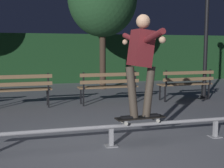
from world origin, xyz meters
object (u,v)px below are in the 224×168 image
at_px(skateboarder, 141,57).
at_px(park_bench_left_center, 19,87).
at_px(skateboard, 140,118).
at_px(park_bench_rightmost, 186,82).
at_px(lamp_post_right, 207,13).
at_px(park_bench_right_center, 109,84).
at_px(grind_rail, 111,129).

relative_size(skateboarder, park_bench_left_center, 0.97).
xyz_separation_m(skateboard, park_bench_rightmost, (2.66, 3.35, 0.13)).
xyz_separation_m(skateboarder, park_bench_left_center, (-1.90, 3.35, -0.81)).
bearing_deg(lamp_post_right, park_bench_rightmost, 179.63).
distance_m(skateboarder, park_bench_right_center, 3.46).
distance_m(skateboard, park_bench_rightmost, 4.28).
relative_size(park_bench_left_center, park_bench_rightmost, 1.00).
xyz_separation_m(skateboarder, park_bench_right_center, (0.38, 3.35, -0.81)).
bearing_deg(skateboarder, park_bench_rightmost, 51.56).
distance_m(park_bench_left_center, park_bench_rightmost, 4.56).
bearing_deg(lamp_post_right, skateboard, -134.10).
distance_m(park_bench_rightmost, lamp_post_right, 2.03).
distance_m(skateboard, skateboarder, 0.94).
height_order(skateboard, skateboarder, skateboarder).
xyz_separation_m(park_bench_left_center, lamp_post_right, (5.14, -0.00, 1.94)).
xyz_separation_m(park_bench_left_center, park_bench_rightmost, (4.56, 0.00, 0.00)).
bearing_deg(park_bench_left_center, skateboarder, -60.35).
height_order(skateboarder, park_bench_right_center, skateboarder).
height_order(grind_rail, park_bench_rightmost, park_bench_rightmost).
relative_size(grind_rail, skateboarder, 2.72).
xyz_separation_m(park_bench_left_center, park_bench_right_center, (2.28, 0.00, 0.00)).
bearing_deg(skateboard, park_bench_right_center, 83.55).
bearing_deg(lamp_post_right, park_bench_left_center, 179.96).
bearing_deg(park_bench_left_center, park_bench_rightmost, 0.00).
bearing_deg(park_bench_right_center, lamp_post_right, -0.07).
distance_m(skateboard, park_bench_left_center, 3.85).
distance_m(park_bench_left_center, park_bench_right_center, 2.28).
height_order(grind_rail, lamp_post_right, lamp_post_right).
bearing_deg(skateboard, park_bench_rightmost, 51.54).
relative_size(park_bench_rightmost, lamp_post_right, 0.41).
bearing_deg(grind_rail, park_bench_right_center, 75.86).
bearing_deg(park_bench_right_center, skateboarder, -96.40).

